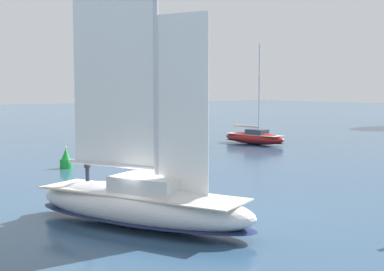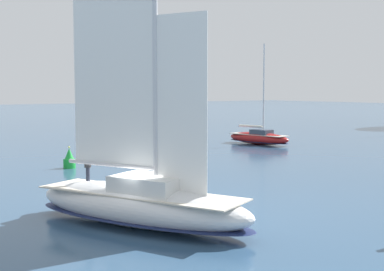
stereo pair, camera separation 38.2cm
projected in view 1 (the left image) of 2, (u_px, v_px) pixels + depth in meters
The scene contains 4 objects.
ground_plane at pixel (140, 226), 24.89m from camera, with size 400.00×400.00×0.00m, color #2D4C6B.
sailboat_main at pixel (140, 200), 24.77m from camera, with size 12.15×7.74×16.22m.
sailboat_moored_mid_channel at pixel (254, 137), 61.76m from camera, with size 8.61×3.69×11.47m.
channel_buoy at pixel (66, 160), 42.97m from camera, with size 0.97×0.97×1.78m.
Camera 1 is at (21.12, -12.51, 6.38)m, focal length 50.00 mm.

